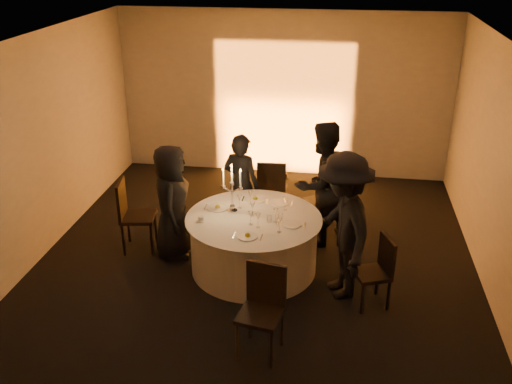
# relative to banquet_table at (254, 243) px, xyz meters

# --- Properties ---
(floor) EXTENTS (7.00, 7.00, 0.00)m
(floor) POSITION_rel_banquet_table_xyz_m (0.00, 0.00, -0.38)
(floor) COLOR black
(floor) RESTS_ON ground
(ceiling) EXTENTS (7.00, 7.00, 0.00)m
(ceiling) POSITION_rel_banquet_table_xyz_m (0.00, 0.00, 2.62)
(ceiling) COLOR silver
(ceiling) RESTS_ON wall_back
(wall_back) EXTENTS (7.00, 0.00, 7.00)m
(wall_back) POSITION_rel_banquet_table_xyz_m (0.00, 3.50, 1.12)
(wall_back) COLOR beige
(wall_back) RESTS_ON floor
(wall_front) EXTENTS (7.00, 0.00, 7.00)m
(wall_front) POSITION_rel_banquet_table_xyz_m (0.00, -3.50, 1.12)
(wall_front) COLOR beige
(wall_front) RESTS_ON floor
(wall_left) EXTENTS (0.00, 7.00, 7.00)m
(wall_left) POSITION_rel_banquet_table_xyz_m (-3.00, 0.00, 1.12)
(wall_left) COLOR beige
(wall_left) RESTS_ON floor
(wall_right) EXTENTS (0.00, 7.00, 7.00)m
(wall_right) POSITION_rel_banquet_table_xyz_m (3.00, 0.00, 1.12)
(wall_right) COLOR beige
(wall_right) RESTS_ON floor
(uplighter_fixture) EXTENTS (0.25, 0.12, 0.10)m
(uplighter_fixture) POSITION_rel_banquet_table_xyz_m (0.00, 3.20, -0.33)
(uplighter_fixture) COLOR black
(uplighter_fixture) RESTS_ON floor
(banquet_table) EXTENTS (1.80, 1.80, 0.77)m
(banquet_table) POSITION_rel_banquet_table_xyz_m (0.00, 0.00, 0.00)
(banquet_table) COLOR black
(banquet_table) RESTS_ON floor
(chair_left) EXTENTS (0.53, 0.53, 1.06)m
(chair_left) POSITION_rel_banquet_table_xyz_m (-1.79, 0.28, 0.22)
(chair_left) COLOR black
(chair_left) RESTS_ON floor
(chair_back_left) EXTENTS (0.45, 0.45, 1.01)m
(chair_back_left) POSITION_rel_banquet_table_xyz_m (0.05, 1.48, 0.18)
(chair_back_left) COLOR black
(chair_back_left) RESTS_ON floor
(chair_back_right) EXTENTS (0.62, 0.62, 1.01)m
(chair_back_right) POSITION_rel_banquet_table_xyz_m (0.89, 1.14, 0.19)
(chair_back_right) COLOR black
(chair_back_right) RESTS_ON floor
(chair_right) EXTENTS (0.51, 0.51, 0.89)m
(chair_right) POSITION_rel_banquet_table_xyz_m (1.60, -0.57, 0.12)
(chair_right) COLOR black
(chair_right) RESTS_ON floor
(chair_front) EXTENTS (0.52, 0.52, 1.01)m
(chair_front) POSITION_rel_banquet_table_xyz_m (0.35, -1.60, 0.19)
(chair_front) COLOR black
(chair_front) RESTS_ON floor
(guest_left) EXTENTS (0.65, 0.88, 1.63)m
(guest_left) POSITION_rel_banquet_table_xyz_m (-1.17, 0.21, 0.43)
(guest_left) COLOR black
(guest_left) RESTS_ON floor
(guest_back_left) EXTENTS (0.66, 0.54, 1.57)m
(guest_back_left) POSITION_rel_banquet_table_xyz_m (-0.34, 0.99, 0.40)
(guest_back_left) COLOR black
(guest_back_left) RESTS_ON floor
(guest_back_right) EXTENTS (1.13, 1.12, 1.84)m
(guest_back_right) POSITION_rel_banquet_table_xyz_m (0.84, 0.90, 0.53)
(guest_back_right) COLOR black
(guest_back_right) RESTS_ON floor
(guest_right) EXTENTS (1.06, 1.38, 1.88)m
(guest_right) POSITION_rel_banquet_table_xyz_m (1.15, -0.40, 0.56)
(guest_right) COLOR black
(guest_right) RESTS_ON floor
(plate_left) EXTENTS (0.36, 0.29, 0.08)m
(plate_left) POSITION_rel_banquet_table_xyz_m (-0.53, 0.21, 0.40)
(plate_left) COLOR white
(plate_left) RESTS_ON banquet_table
(plate_back_left) EXTENTS (0.36, 0.29, 0.08)m
(plate_back_left) POSITION_rel_banquet_table_xyz_m (-0.07, 0.54, 0.40)
(plate_back_left) COLOR white
(plate_back_left) RESTS_ON banquet_table
(plate_back_right) EXTENTS (0.35, 0.26, 0.01)m
(plate_back_right) POSITION_rel_banquet_table_xyz_m (0.29, 0.49, 0.39)
(plate_back_right) COLOR white
(plate_back_right) RESTS_ON banquet_table
(plate_right) EXTENTS (0.36, 0.25, 0.01)m
(plate_right) POSITION_rel_banquet_table_xyz_m (0.51, -0.13, 0.39)
(plate_right) COLOR white
(plate_right) RESTS_ON banquet_table
(plate_front) EXTENTS (0.36, 0.25, 0.08)m
(plate_front) POSITION_rel_banquet_table_xyz_m (0.01, -0.52, 0.40)
(plate_front) COLOR white
(plate_front) RESTS_ON banquet_table
(coffee_cup) EXTENTS (0.11, 0.11, 0.07)m
(coffee_cup) POSITION_rel_banquet_table_xyz_m (-0.66, -0.20, 0.42)
(coffee_cup) COLOR white
(coffee_cup) RESTS_ON banquet_table
(candelabra) EXTENTS (0.29, 0.14, 0.68)m
(candelabra) POSITION_rel_banquet_table_xyz_m (-0.31, 0.14, 0.62)
(candelabra) COLOR silver
(candelabra) RESTS_ON banquet_table
(wine_glass_a) EXTENTS (0.07, 0.07, 0.19)m
(wine_glass_a) POSITION_rel_banquet_table_xyz_m (0.38, -0.35, 0.52)
(wine_glass_a) COLOR silver
(wine_glass_a) RESTS_ON banquet_table
(wine_glass_b) EXTENTS (0.07, 0.07, 0.19)m
(wine_glass_b) POSITION_rel_banquet_table_xyz_m (-0.02, 0.05, 0.52)
(wine_glass_b) COLOR silver
(wine_glass_b) RESTS_ON banquet_table
(wine_glass_c) EXTENTS (0.07, 0.07, 0.19)m
(wine_glass_c) POSITION_rel_banquet_table_xyz_m (0.30, -0.08, 0.52)
(wine_glass_c) COLOR silver
(wine_glass_c) RESTS_ON banquet_table
(wine_glass_d) EXTENTS (0.07, 0.07, 0.19)m
(wine_glass_d) POSITION_rel_banquet_table_xyz_m (0.38, 0.29, 0.52)
(wine_glass_d) COLOR silver
(wine_glass_d) RESTS_ON banquet_table
(wine_glass_e) EXTENTS (0.07, 0.07, 0.19)m
(wine_glass_e) POSITION_rel_banquet_table_xyz_m (-0.23, 0.25, 0.52)
(wine_glass_e) COLOR silver
(wine_glass_e) RESTS_ON banquet_table
(wine_glass_f) EXTENTS (0.07, 0.07, 0.19)m
(wine_glass_f) POSITION_rel_banquet_table_xyz_m (-0.01, -0.20, 0.52)
(wine_glass_f) COLOR silver
(wine_glass_f) RESTS_ON banquet_table
(wine_glass_g) EXTENTS (0.07, 0.07, 0.19)m
(wine_glass_g) POSITION_rel_banquet_table_xyz_m (0.09, -0.25, 0.52)
(wine_glass_g) COLOR silver
(wine_glass_g) RESTS_ON banquet_table
(wine_glass_h) EXTENTS (0.07, 0.07, 0.19)m
(wine_glass_h) POSITION_rel_banquet_table_xyz_m (-0.11, 0.42, 0.52)
(wine_glass_h) COLOR silver
(wine_glass_h) RESTS_ON banquet_table
(tumbler_a) EXTENTS (0.07, 0.07, 0.09)m
(tumbler_a) POSITION_rel_banquet_table_xyz_m (0.35, -0.02, 0.43)
(tumbler_a) COLOR silver
(tumbler_a) RESTS_ON banquet_table
(tumbler_b) EXTENTS (0.07, 0.07, 0.09)m
(tumbler_b) POSITION_rel_banquet_table_xyz_m (0.22, -0.09, 0.43)
(tumbler_b) COLOR silver
(tumbler_b) RESTS_ON banquet_table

